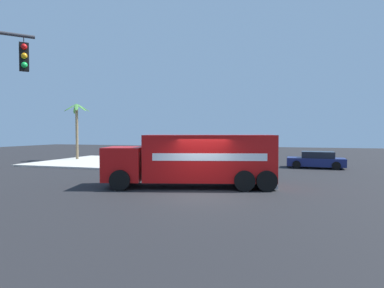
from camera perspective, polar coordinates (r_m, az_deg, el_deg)
ground_plane at (r=14.44m, az=1.32°, el=-9.12°), size 100.00×100.00×0.00m
sidewalk_corner_far at (r=31.15m, az=-15.03°, el=-3.05°), size 11.09×11.09×0.14m
delivery_truck at (r=16.41m, az=0.48°, el=-2.76°), size 4.74×8.92×2.68m
pickup_silver at (r=27.17m, az=1.43°, el=-2.32°), size 2.52×5.32×1.38m
sedan_navy at (r=26.98m, az=21.39°, el=-2.71°), size 2.16×4.36×1.31m
palm_tree_far at (r=34.03m, az=-19.96°, el=3.87°), size 2.64×2.51×5.59m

